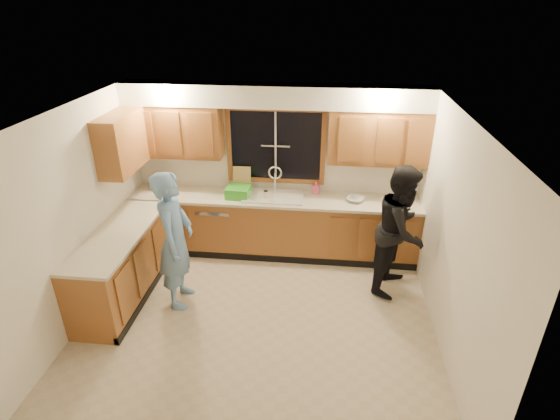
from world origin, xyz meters
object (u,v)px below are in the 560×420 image
at_px(bowl, 355,199).
at_px(dish_crate, 238,192).
at_px(stove, 102,291).
at_px(woman, 401,230).
at_px(sink, 274,200).
at_px(knife_block, 157,183).
at_px(dishwasher, 218,225).
at_px(soap_bottle, 316,187).
at_px(man, 175,240).

bearing_deg(bowl, dish_crate, -178.91).
height_order(stove, woman, woman).
bearing_deg(stove, sink, 45.39).
relative_size(knife_block, bowl, 1.00).
height_order(dishwasher, dish_crate, dish_crate).
distance_m(woman, soap_bottle, 1.44).
xyz_separation_m(stove, knife_block, (0.05, 1.87, 0.59)).
distance_m(man, dish_crate, 1.38).
distance_m(dishwasher, man, 1.40).
bearing_deg(woman, dishwasher, 99.08).
xyz_separation_m(knife_block, soap_bottle, (2.36, 0.15, -0.02)).
relative_size(sink, dishwasher, 1.05).
relative_size(sink, woman, 0.50).
height_order(knife_block, dish_crate, knife_block).
height_order(stove, man, man).
bearing_deg(woman, dish_crate, 97.74).
bearing_deg(knife_block, woman, -10.39).
xyz_separation_m(dishwasher, woman, (2.58, -0.69, 0.45)).
distance_m(man, soap_bottle, 2.24).
bearing_deg(dishwasher, man, -98.26).
xyz_separation_m(stove, woman, (3.53, 1.12, 0.41)).
xyz_separation_m(sink, bowl, (1.17, -0.02, 0.08)).
bearing_deg(stove, soap_bottle, 39.96).
distance_m(dishwasher, woman, 2.71).
height_order(man, woman, man).
bearing_deg(bowl, dishwasher, 179.89).
bearing_deg(dishwasher, woman, -14.95).
bearing_deg(knife_block, man, -60.68).
bearing_deg(bowl, sink, 179.09).
relative_size(stove, soap_bottle, 4.43).
relative_size(dishwasher, soap_bottle, 4.03).
relative_size(man, knife_block, 7.42).
height_order(woman, knife_block, woman).
bearing_deg(dish_crate, soap_bottle, 12.35).
bearing_deg(dish_crate, knife_block, 175.81).
distance_m(sink, soap_bottle, 0.66).
xyz_separation_m(woman, dish_crate, (-2.23, 0.65, 0.13)).
distance_m(knife_block, bowl, 2.92).
bearing_deg(soap_bottle, bowl, -20.48).
xyz_separation_m(stove, bowl, (2.97, 1.81, 0.50)).
height_order(dishwasher, bowl, bowl).
height_order(dishwasher, woman, woman).
bearing_deg(soap_bottle, dishwasher, -171.89).
xyz_separation_m(sink, stove, (-1.80, -1.82, -0.41)).
xyz_separation_m(dishwasher, knife_block, (-0.90, 0.06, 0.63)).
height_order(sink, man, man).
xyz_separation_m(stove, soap_bottle, (2.41, 2.02, 0.57)).
bearing_deg(sink, soap_bottle, 17.62).
distance_m(dishwasher, soap_bottle, 1.59).
xyz_separation_m(man, bowl, (2.21, 1.30, 0.06)).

